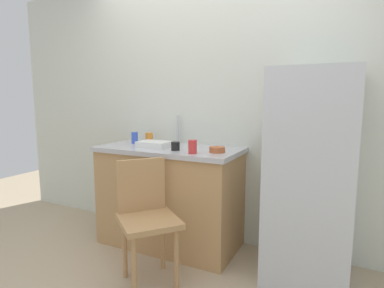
# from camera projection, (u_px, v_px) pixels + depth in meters

# --- Properties ---
(ground_plane) EXTENTS (8.00, 8.00, 0.00)m
(ground_plane) POSITION_uv_depth(u_px,v_px,m) (156.00, 287.00, 2.28)
(ground_plane) COLOR tan
(back_wall) EXTENTS (4.80, 0.10, 2.48)m
(back_wall) POSITION_uv_depth(u_px,v_px,m) (212.00, 109.00, 2.99)
(back_wall) COLOR silver
(back_wall) RESTS_ON ground_plane
(cabinet_base) EXTENTS (1.24, 0.60, 0.87)m
(cabinet_base) POSITION_uv_depth(u_px,v_px,m) (170.00, 198.00, 2.91)
(cabinet_base) COLOR tan
(cabinet_base) RESTS_ON ground_plane
(countertop) EXTENTS (1.28, 0.64, 0.04)m
(countertop) POSITION_uv_depth(u_px,v_px,m) (169.00, 149.00, 2.85)
(countertop) COLOR #B7B7BC
(countertop) RESTS_ON cabinet_base
(faucet) EXTENTS (0.02, 0.02, 0.27)m
(faucet) POSITION_uv_depth(u_px,v_px,m) (178.00, 129.00, 3.07)
(faucet) COLOR #B7B7BC
(faucet) RESTS_ON countertop
(refrigerator) EXTENTS (0.58, 0.64, 1.55)m
(refrigerator) POSITION_uv_depth(u_px,v_px,m) (311.00, 177.00, 2.32)
(refrigerator) COLOR silver
(refrigerator) RESTS_ON ground_plane
(chair) EXTENTS (0.56, 0.56, 0.89)m
(chair) POSITION_uv_depth(u_px,v_px,m) (147.00, 214.00, 2.32)
(chair) COLOR tan
(chair) RESTS_ON ground_plane
(dish_tray) EXTENTS (0.28, 0.20, 0.05)m
(dish_tray) POSITION_uv_depth(u_px,v_px,m) (154.00, 144.00, 2.85)
(dish_tray) COLOR white
(dish_tray) RESTS_ON countertop
(terracotta_bowl) EXTENTS (0.13, 0.13, 0.04)m
(terracotta_bowl) POSITION_uv_depth(u_px,v_px,m) (217.00, 150.00, 2.56)
(terracotta_bowl) COLOR #B25B33
(terracotta_bowl) RESTS_ON countertop
(cup_red) EXTENTS (0.07, 0.07, 0.11)m
(cup_red) POSITION_uv_depth(u_px,v_px,m) (193.00, 147.00, 2.51)
(cup_red) COLOR red
(cup_red) RESTS_ON countertop
(cup_black) EXTENTS (0.07, 0.07, 0.07)m
(cup_black) POSITION_uv_depth(u_px,v_px,m) (175.00, 146.00, 2.66)
(cup_black) COLOR black
(cup_black) RESTS_ON countertop
(cup_orange) EXTENTS (0.07, 0.07, 0.09)m
(cup_orange) POSITION_uv_depth(u_px,v_px,m) (149.00, 138.00, 3.14)
(cup_orange) COLOR orange
(cup_orange) RESTS_ON countertop
(cup_blue) EXTENTS (0.06, 0.06, 0.11)m
(cup_blue) POSITION_uv_depth(u_px,v_px,m) (135.00, 138.00, 3.06)
(cup_blue) COLOR blue
(cup_blue) RESTS_ON countertop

